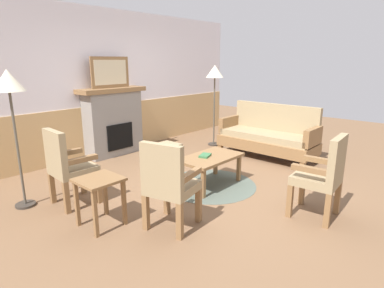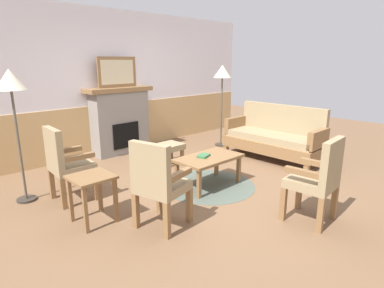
{
  "view_description": "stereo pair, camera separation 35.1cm",
  "coord_description": "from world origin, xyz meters",
  "px_view_note": "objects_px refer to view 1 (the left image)",
  "views": [
    {
      "loc": [
        -3.5,
        -2.74,
        1.78
      ],
      "look_at": [
        0.0,
        0.35,
        0.55
      ],
      "focal_mm": 29.92,
      "sensor_mm": 36.0,
      "label": 1
    },
    {
      "loc": [
        -3.25,
        -2.99,
        1.78
      ],
      "look_at": [
        0.0,
        0.35,
        0.55
      ],
      "focal_mm": 29.92,
      "sensor_mm": 36.0,
      "label": 2
    }
  ],
  "objects_px": {
    "fireplace": "(113,121)",
    "armchair_by_window_left": "(67,164)",
    "framed_picture": "(110,72)",
    "couch": "(268,136)",
    "footstool": "(167,148)",
    "coffee_table": "(210,160)",
    "floor_lamp_by_chairs": "(9,90)",
    "side_table": "(99,188)",
    "armchair_front_left": "(323,173)",
    "armchair_near_fireplace": "(169,182)",
    "floor_lamp_by_couch": "(215,77)",
    "book_on_table": "(205,155)"
  },
  "relations": [
    {
      "from": "fireplace",
      "to": "side_table",
      "type": "bearing_deg",
      "value": -128.41
    },
    {
      "from": "armchair_front_left",
      "to": "side_table",
      "type": "bearing_deg",
      "value": 135.86
    },
    {
      "from": "armchair_by_window_left",
      "to": "side_table",
      "type": "xyz_separation_m",
      "value": [
        -0.04,
        -0.75,
        -0.1
      ]
    },
    {
      "from": "fireplace",
      "to": "framed_picture",
      "type": "xyz_separation_m",
      "value": [
        0.0,
        0.0,
        0.91
      ]
    },
    {
      "from": "framed_picture",
      "to": "floor_lamp_by_couch",
      "type": "xyz_separation_m",
      "value": [
        1.82,
        -1.01,
        -0.11
      ]
    },
    {
      "from": "fireplace",
      "to": "armchair_by_window_left",
      "type": "relative_size",
      "value": 1.33
    },
    {
      "from": "coffee_table",
      "to": "floor_lamp_by_chairs",
      "type": "relative_size",
      "value": 0.57
    },
    {
      "from": "floor_lamp_by_couch",
      "to": "framed_picture",
      "type": "bearing_deg",
      "value": 151.08
    },
    {
      "from": "armchair_near_fireplace",
      "to": "floor_lamp_by_chairs",
      "type": "relative_size",
      "value": 0.58
    },
    {
      "from": "armchair_front_left",
      "to": "armchair_near_fireplace",
      "type": "bearing_deg",
      "value": 140.09
    },
    {
      "from": "armchair_near_fireplace",
      "to": "armchair_front_left",
      "type": "bearing_deg",
      "value": -39.91
    },
    {
      "from": "framed_picture",
      "to": "floor_lamp_by_couch",
      "type": "distance_m",
      "value": 2.09
    },
    {
      "from": "armchair_by_window_left",
      "to": "floor_lamp_by_couch",
      "type": "relative_size",
      "value": 0.58
    },
    {
      "from": "coffee_table",
      "to": "armchair_near_fireplace",
      "type": "xyz_separation_m",
      "value": [
        -1.27,
        -0.45,
        0.15
      ]
    },
    {
      "from": "floor_lamp_by_couch",
      "to": "armchair_by_window_left",
      "type": "bearing_deg",
      "value": -172.75
    },
    {
      "from": "coffee_table",
      "to": "fireplace",
      "type": "bearing_deg",
      "value": 89.27
    },
    {
      "from": "couch",
      "to": "armchair_by_window_left",
      "type": "bearing_deg",
      "value": 166.37
    },
    {
      "from": "coffee_table",
      "to": "armchair_near_fireplace",
      "type": "height_order",
      "value": "armchair_near_fireplace"
    },
    {
      "from": "book_on_table",
      "to": "armchair_by_window_left",
      "type": "bearing_deg",
      "value": 151.82
    },
    {
      "from": "fireplace",
      "to": "armchair_by_window_left",
      "type": "xyz_separation_m",
      "value": [
        -1.71,
        -1.46,
        -0.11
      ]
    },
    {
      "from": "fireplace",
      "to": "framed_picture",
      "type": "relative_size",
      "value": 1.62
    },
    {
      "from": "fireplace",
      "to": "armchair_near_fireplace",
      "type": "bearing_deg",
      "value": -114.75
    },
    {
      "from": "fireplace",
      "to": "armchair_front_left",
      "type": "relative_size",
      "value": 1.33
    },
    {
      "from": "couch",
      "to": "floor_lamp_by_chairs",
      "type": "relative_size",
      "value": 1.07
    },
    {
      "from": "armchair_by_window_left",
      "to": "footstool",
      "type": "bearing_deg",
      "value": 7.71
    },
    {
      "from": "floor_lamp_by_couch",
      "to": "floor_lamp_by_chairs",
      "type": "bearing_deg",
      "value": -179.14
    },
    {
      "from": "fireplace",
      "to": "coffee_table",
      "type": "bearing_deg",
      "value": -90.73
    },
    {
      "from": "armchair_near_fireplace",
      "to": "floor_lamp_by_chairs",
      "type": "bearing_deg",
      "value": 114.9
    },
    {
      "from": "coffee_table",
      "to": "armchair_near_fireplace",
      "type": "bearing_deg",
      "value": -160.66
    },
    {
      "from": "armchair_near_fireplace",
      "to": "side_table",
      "type": "height_order",
      "value": "armchair_near_fireplace"
    },
    {
      "from": "armchair_near_fireplace",
      "to": "floor_lamp_by_couch",
      "type": "height_order",
      "value": "floor_lamp_by_couch"
    },
    {
      "from": "floor_lamp_by_chairs",
      "to": "book_on_table",
      "type": "bearing_deg",
      "value": -31.86
    },
    {
      "from": "footstool",
      "to": "floor_lamp_by_chairs",
      "type": "bearing_deg",
      "value": 176.95
    },
    {
      "from": "armchair_by_window_left",
      "to": "side_table",
      "type": "relative_size",
      "value": 1.78
    },
    {
      "from": "framed_picture",
      "to": "footstool",
      "type": "distance_m",
      "value": 1.76
    },
    {
      "from": "armchair_near_fireplace",
      "to": "armchair_by_window_left",
      "type": "distance_m",
      "value": 1.42
    },
    {
      "from": "book_on_table",
      "to": "footstool",
      "type": "height_order",
      "value": "book_on_table"
    },
    {
      "from": "coffee_table",
      "to": "armchair_front_left",
      "type": "bearing_deg",
      "value": -87.36
    },
    {
      "from": "footstool",
      "to": "armchair_front_left",
      "type": "relative_size",
      "value": 0.41
    },
    {
      "from": "framed_picture",
      "to": "side_table",
      "type": "bearing_deg",
      "value": -128.4
    },
    {
      "from": "armchair_by_window_left",
      "to": "floor_lamp_by_chairs",
      "type": "bearing_deg",
      "value": 135.99
    },
    {
      "from": "armchair_by_window_left",
      "to": "armchair_front_left",
      "type": "distance_m",
      "value": 3.04
    },
    {
      "from": "framed_picture",
      "to": "coffee_table",
      "type": "relative_size",
      "value": 0.83
    },
    {
      "from": "couch",
      "to": "footstool",
      "type": "distance_m",
      "value": 1.92
    },
    {
      "from": "side_table",
      "to": "floor_lamp_by_couch",
      "type": "relative_size",
      "value": 0.33
    },
    {
      "from": "fireplace",
      "to": "couch",
      "type": "height_order",
      "value": "fireplace"
    },
    {
      "from": "framed_picture",
      "to": "armchair_by_window_left",
      "type": "bearing_deg",
      "value": -139.56
    },
    {
      "from": "fireplace",
      "to": "couch",
      "type": "bearing_deg",
      "value": -52.05
    },
    {
      "from": "framed_picture",
      "to": "couch",
      "type": "bearing_deg",
      "value": -52.06
    },
    {
      "from": "armchair_front_left",
      "to": "floor_lamp_by_couch",
      "type": "xyz_separation_m",
      "value": [
        1.78,
        2.94,
        0.91
      ]
    }
  ]
}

